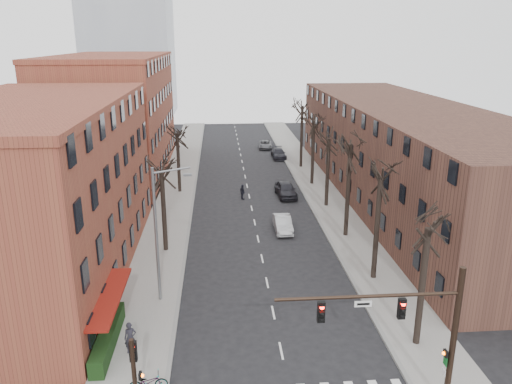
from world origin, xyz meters
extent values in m
cube|color=gray|center=(-8.00, 35.00, 0.07)|extent=(4.00, 90.00, 0.15)
cube|color=gray|center=(8.00, 35.00, 0.07)|extent=(4.00, 90.00, 0.15)
cube|color=brown|center=(-16.00, 15.00, 6.00)|extent=(12.00, 26.00, 12.00)
cube|color=brown|center=(-16.00, 44.00, 7.00)|extent=(12.00, 28.00, 14.00)
cube|color=#513026|center=(16.00, 30.00, 5.00)|extent=(12.00, 50.00, 10.00)
cube|color=maroon|center=(-9.40, 6.00, 0.00)|extent=(1.20, 7.00, 0.15)
cube|color=#1A3312|center=(-9.50, 5.00, 0.65)|extent=(0.80, 6.00, 1.00)
cylinder|color=black|center=(7.00, -1.00, 3.60)|extent=(0.28, 0.28, 7.20)
cylinder|color=black|center=(3.00, -1.00, 6.00)|extent=(8.00, 0.16, 0.16)
cube|color=black|center=(4.50, -1.00, 5.35)|extent=(0.32, 0.22, 0.95)
cube|color=black|center=(1.00, -1.00, 5.35)|extent=(0.32, 0.22, 0.95)
cube|color=silver|center=(2.80, -1.00, 5.65)|extent=(0.75, 0.04, 0.28)
cube|color=black|center=(6.72, -1.00, 3.00)|extent=(0.12, 0.30, 0.30)
cylinder|color=black|center=(-7.00, -1.00, 2.20)|extent=(0.20, 0.20, 4.40)
cube|color=black|center=(-7.00, -0.82, 3.70)|extent=(0.32, 0.22, 0.95)
cube|color=black|center=(-6.75, -1.00, 2.60)|extent=(0.12, 0.30, 0.30)
cylinder|color=slate|center=(-7.20, 10.00, 4.50)|extent=(0.20, 0.20, 9.00)
cylinder|color=slate|center=(-6.10, 10.00, 8.80)|extent=(2.39, 0.12, 0.46)
cube|color=slate|center=(-5.10, 10.00, 8.50)|extent=(0.50, 0.22, 0.14)
imported|color=#A3A5A9|center=(2.35, 21.68, 0.68)|extent=(1.44, 4.11, 1.35)
imported|color=black|center=(3.93, 31.65, 0.81)|extent=(2.23, 4.87, 1.62)
imported|color=black|center=(5.30, 49.61, 0.67)|extent=(1.95, 4.64, 1.34)
imported|color=#53555A|center=(4.03, 56.27, 0.59)|extent=(2.26, 4.35, 1.17)
imported|color=black|center=(-8.15, 4.30, 1.03)|extent=(0.72, 0.56, 1.76)
imported|color=black|center=(-0.78, 30.98, 0.82)|extent=(0.77, 1.04, 1.64)
imported|color=gray|center=(-6.81, 1.08, 0.64)|extent=(1.92, 0.83, 0.98)
camera|label=1|loc=(-3.16, -19.39, 16.46)|focal=35.00mm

